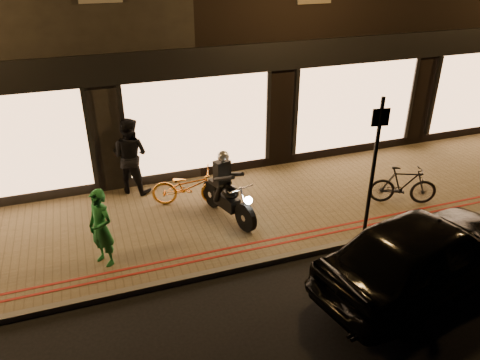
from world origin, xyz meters
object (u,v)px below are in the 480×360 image
bicycle_gold (189,187)px  person_green (101,228)px  parked_car (425,253)px  sign_post (374,161)px  motorcycle (227,193)px

bicycle_gold → person_green: person_green is taller
parked_car → sign_post: bearing=-10.6°
bicycle_gold → parked_car: (3.32, -4.19, 0.17)m
person_green → parked_car: 5.95m
motorcycle → sign_post: (2.59, -1.58, 1.06)m
motorcycle → bicycle_gold: size_ratio=1.09×
person_green → motorcycle: bearing=69.6°
parked_car → motorcycle: bearing=25.9°
motorcycle → person_green: bearing=179.6°
motorcycle → person_green: (-2.75, -0.83, 0.17)m
sign_post → person_green: size_ratio=1.90×
motorcycle → sign_post: 3.22m
parked_car → person_green: bearing=52.5°
sign_post → bicycle_gold: sign_post is taller
motorcycle → sign_post: bearing=-48.6°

